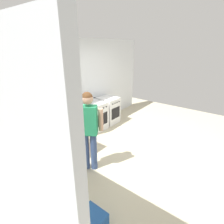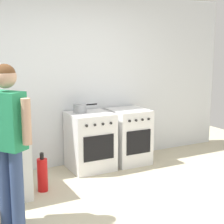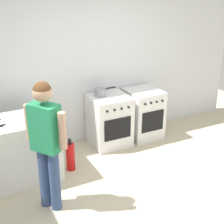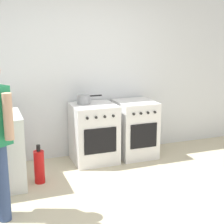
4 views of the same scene
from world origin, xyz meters
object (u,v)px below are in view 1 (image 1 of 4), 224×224
(knife_carving, at_px, (47,123))
(knife_chef, at_px, (34,129))
(pot, at_px, (89,101))
(person, at_px, (89,126))
(oven_right, at_px, (108,110))
(fire_extinguisher, at_px, (85,139))
(knife_paring, at_px, (51,126))
(oven_left, at_px, (95,116))
(knife_bread, at_px, (43,128))

(knife_carving, bearing_deg, knife_chef, -168.47)
(pot, height_order, person, person)
(oven_right, distance_m, knife_chef, 2.76)
(knife_chef, relative_size, fire_extinguisher, 0.60)
(knife_paring, distance_m, knife_carving, 0.20)
(oven_left, bearing_deg, person, -139.71)
(knife_chef, bearing_deg, pot, 12.75)
(knife_bread, distance_m, knife_carving, 0.25)
(oven_right, relative_size, knife_bread, 2.69)
(oven_left, xyz_separation_m, knife_paring, (-1.74, -0.47, 0.48))
(oven_left, bearing_deg, knife_carving, -170.83)
(knife_paring, xyz_separation_m, person, (0.36, -0.70, 0.08))
(oven_right, xyz_separation_m, pot, (-0.77, 0.09, 0.49))
(pot, relative_size, knife_chef, 1.23)
(knife_carving, height_order, fire_extinguisher, knife_carving)
(knife_bread, relative_size, fire_extinguisher, 0.63)
(oven_left, xyz_separation_m, knife_bread, (-1.90, -0.43, 0.48))
(pot, height_order, knife_chef, pot)
(oven_right, height_order, fire_extinguisher, oven_right)
(knife_chef, bearing_deg, knife_carving, 11.53)
(knife_paring, bearing_deg, knife_bread, 166.61)
(fire_extinguisher, bearing_deg, knife_bread, 177.58)
(knife_chef, relative_size, knife_paring, 1.42)
(knife_carving, xyz_separation_m, fire_extinguisher, (0.83, -0.20, -0.69))
(knife_carving, bearing_deg, pot, 13.00)
(oven_left, relative_size, person, 0.52)
(knife_bread, xyz_separation_m, fire_extinguisher, (1.03, -0.04, -0.69))
(knife_bread, bearing_deg, knife_carving, 39.19)
(person, bearing_deg, knife_bread, 124.86)
(oven_right, height_order, knife_carving, knife_carving)
(knife_paring, height_order, person, person)
(pot, relative_size, person, 0.23)
(oven_right, relative_size, person, 0.52)
(pot, xyz_separation_m, knife_bread, (-1.78, -0.53, -0.01))
(pot, relative_size, knife_carving, 1.12)
(knife_bread, bearing_deg, fire_extinguisher, -2.42)
(oven_left, xyz_separation_m, fire_extinguisher, (-0.87, -0.48, -0.21))
(oven_right, xyz_separation_m, fire_extinguisher, (-1.53, -0.48, -0.21))
(pot, xyz_separation_m, fire_extinguisher, (-0.75, -0.57, -0.70))
(knife_paring, height_order, fire_extinguisher, knife_paring)
(knife_chef, bearing_deg, oven_right, 7.26)
(knife_paring, relative_size, knife_bread, 0.67)
(knife_chef, height_order, person, person)
(oven_right, xyz_separation_m, knife_chef, (-2.70, -0.34, 0.48))
(knife_chef, bearing_deg, fire_extinguisher, -6.50)
(oven_left, height_order, oven_right, same)
(pot, xyz_separation_m, knife_carving, (-1.59, -0.37, -0.01))
(knife_bread, bearing_deg, knife_chef, 147.71)
(oven_right, distance_m, fire_extinguisher, 1.61)
(knife_paring, relative_size, fire_extinguisher, 0.42)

